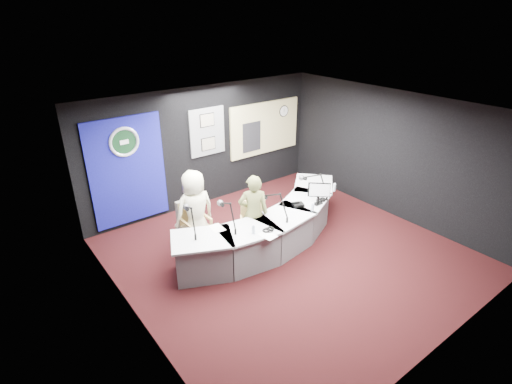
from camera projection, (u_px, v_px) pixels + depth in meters
ground at (289, 255)px, 7.73m from camera, size 6.00×6.00×0.00m
ceiling at (295, 112)px, 6.55m from camera, size 6.00×6.00×0.02m
wall_back at (205, 146)px, 9.30m from camera, size 6.00×0.02×2.80m
wall_front at (453, 268)px, 4.98m from camera, size 6.00×0.02×2.80m
wall_left at (130, 244)px, 5.49m from camera, size 0.02×6.00×2.80m
wall_right at (393, 155)px, 8.79m from camera, size 0.02×6.00×2.80m
broadcast_desk at (270, 227)px, 7.94m from camera, size 4.50×1.90×0.75m
backdrop_panel at (128, 171)px, 8.29m from camera, size 1.60×0.05×2.30m
agency_seal at (124, 142)px, 7.99m from camera, size 0.63×0.07×0.63m
seal_center at (124, 142)px, 7.99m from camera, size 0.48×0.01×0.48m
pinboard at (207, 132)px, 9.15m from camera, size 0.90×0.04×1.10m
framed_photo_upper at (207, 120)px, 9.01m from camera, size 0.34×0.02×0.27m
framed_photo_lower at (209, 144)px, 9.25m from camera, size 0.34×0.02×0.27m
booth_window_frame at (265, 128)px, 10.18m from camera, size 2.12×0.06×1.32m
booth_glow at (265, 128)px, 10.17m from camera, size 2.00×0.02×1.20m
equipment_rack at (252, 137)px, 9.97m from camera, size 0.55×0.02×0.75m
wall_clock at (284, 111)px, 10.34m from camera, size 0.28×0.01×0.28m
armchair_left at (196, 228)px, 7.79m from camera, size 0.51×0.51×0.89m
armchair_right at (253, 226)px, 7.71m from camera, size 0.80×0.80×1.03m
draped_jacket at (189, 215)px, 7.89m from camera, size 0.50×0.11×0.70m
person_man at (195, 211)px, 7.63m from camera, size 0.80×0.52×1.63m
person_woman at (253, 214)px, 7.59m from camera, size 0.69×0.62×1.57m
computer_monitor at (319, 190)px, 7.90m from camera, size 0.30×0.28×0.27m
desk_phone at (298, 205)px, 7.96m from camera, size 0.26×0.23×0.05m
headphones_near at (321, 200)px, 8.17m from camera, size 0.19×0.19×0.03m
headphones_far at (268, 230)px, 7.09m from camera, size 0.20×0.20×0.03m
paper_stack at (217, 228)px, 7.17m from camera, size 0.24×0.33×0.00m
notepad at (267, 235)px, 6.94m from camera, size 0.25×0.34×0.00m
boom_mic_a at (190, 216)px, 6.94m from camera, size 0.29×0.72×0.60m
boom_mic_b at (227, 212)px, 7.09m from camera, size 0.21×0.73×0.60m
boom_mic_c at (274, 203)px, 7.42m from camera, size 0.24×0.73×0.60m
boom_mic_d at (314, 183)px, 8.25m from camera, size 0.29×0.72×0.60m
water_bottles at (297, 205)px, 7.79m from camera, size 2.51×0.55×0.18m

